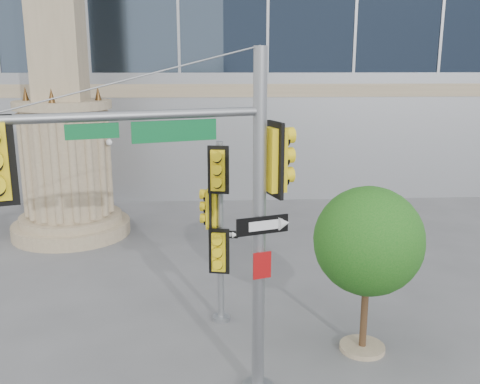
{
  "coord_description": "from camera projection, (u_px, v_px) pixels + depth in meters",
  "views": [
    {
      "loc": [
        -0.59,
        -10.99,
        6.41
      ],
      "look_at": [
        0.11,
        2.0,
        3.28
      ],
      "focal_mm": 40.0,
      "sensor_mm": 36.0,
      "label": 1
    }
  ],
  "objects": [
    {
      "name": "main_signal_pole",
      "position": [
        196.0,
        196.0,
        9.35
      ],
      "size": [
        5.02,
        2.07,
        6.71
      ],
      "rotation": [
        0.0,
        0.0,
        0.32
      ],
      "color": "slate",
      "rests_on": "ground"
    },
    {
      "name": "secondary_signal_pole",
      "position": [
        218.0,
        220.0,
        12.99
      ],
      "size": [
        0.8,
        0.69,
        4.61
      ],
      "rotation": [
        0.0,
        0.0,
        -0.19
      ],
      "color": "slate",
      "rests_on": "ground"
    },
    {
      "name": "ground",
      "position": [
        240.0,
        352.0,
        12.2
      ],
      "size": [
        120.0,
        120.0,
        0.0
      ],
      "primitive_type": "plane",
      "color": "#545456",
      "rests_on": "ground"
    },
    {
      "name": "street_tree",
      "position": [
        370.0,
        245.0,
        11.72
      ],
      "size": [
        2.47,
        2.41,
        3.84
      ],
      "color": "gray",
      "rests_on": "ground"
    },
    {
      "name": "monument",
      "position": [
        61.0,
        89.0,
        19.33
      ],
      "size": [
        4.4,
        4.4,
        16.6
      ],
      "color": "gray",
      "rests_on": "ground"
    }
  ]
}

